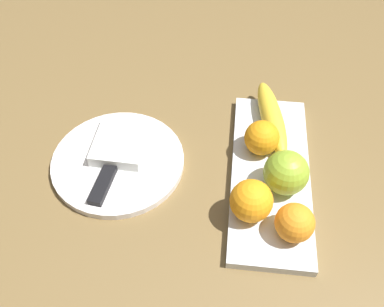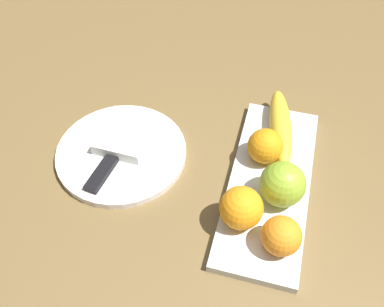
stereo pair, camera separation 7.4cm
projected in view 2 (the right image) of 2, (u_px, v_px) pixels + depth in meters
name	position (u px, v px, depth m)	size (l,w,h in m)	color
ground_plane	(266.00, 198.00, 0.74)	(2.40, 2.40, 0.00)	brown
fruit_tray	(267.00, 183.00, 0.75)	(0.37, 0.14, 0.02)	silver
apple	(282.00, 184.00, 0.69)	(0.08, 0.08, 0.08)	#8CB12D
banana	(280.00, 127.00, 0.80)	(0.20, 0.04, 0.04)	yellow
orange_near_apple	(265.00, 146.00, 0.75)	(0.06, 0.06, 0.06)	orange
orange_near_banana	(281.00, 236.00, 0.64)	(0.06, 0.06, 0.06)	orange
orange_center	(241.00, 208.00, 0.67)	(0.07, 0.07, 0.07)	orange
dinner_plate	(122.00, 153.00, 0.80)	(0.24, 0.24, 0.01)	white
folded_napkin	(126.00, 134.00, 0.80)	(0.11, 0.09, 0.02)	white
knife	(107.00, 166.00, 0.76)	(0.18, 0.04, 0.01)	silver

